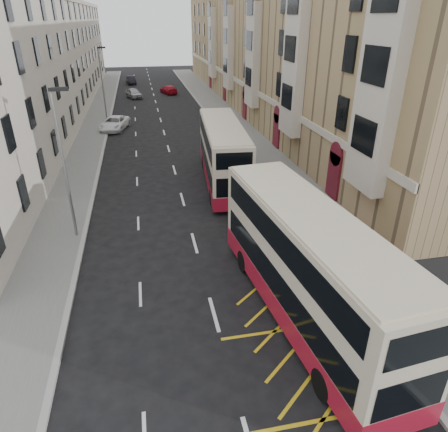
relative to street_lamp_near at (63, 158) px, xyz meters
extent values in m
plane|color=black|center=(6.35, -12.00, -4.64)|extent=(200.00, 200.00, 0.00)
cube|color=#61605C|center=(14.35, 18.00, -4.56)|extent=(4.00, 120.00, 0.15)
cube|color=#61605C|center=(-1.15, 18.00, -4.56)|extent=(3.00, 120.00, 0.15)
cube|color=#969691|center=(12.35, 18.00, -4.56)|extent=(0.25, 120.00, 0.15)
cube|color=#969691|center=(0.35, 18.00, -4.56)|extent=(0.25, 120.00, 0.15)
cube|color=tan|center=(21.35, 33.50, 2.86)|extent=(10.00, 79.00, 15.00)
cube|color=beige|center=(16.32, 33.50, -0.64)|extent=(0.18, 79.00, 0.50)
cube|color=beige|center=(16.00, -2.00, 2.86)|extent=(0.80, 3.20, 10.00)
cube|color=beige|center=(16.00, 10.00, 2.86)|extent=(0.80, 3.20, 10.00)
cube|color=beige|center=(16.00, 22.00, 2.86)|extent=(0.80, 3.20, 10.00)
cube|color=beige|center=(16.00, 34.00, 2.86)|extent=(0.80, 3.20, 10.00)
cube|color=beige|center=(16.00, 46.00, 2.86)|extent=(0.80, 3.20, 10.00)
cube|color=#5B121E|center=(16.30, 2.00, -2.94)|extent=(0.20, 1.60, 3.00)
cube|color=#5B121E|center=(16.30, 14.00, -2.94)|extent=(0.20, 1.60, 3.00)
cube|color=#5B121E|center=(16.30, 26.00, -2.94)|extent=(0.20, 1.60, 3.00)
cube|color=#5B121E|center=(16.30, 38.00, -2.94)|extent=(0.20, 1.60, 3.00)
cube|color=#5B121E|center=(16.30, 50.00, -2.94)|extent=(0.20, 1.60, 3.00)
cube|color=beige|center=(-7.15, 33.50, 1.86)|extent=(9.00, 79.00, 13.00)
cube|color=black|center=(13.91, -10.10, -3.19)|extent=(0.08, 0.08, 2.60)
cube|color=black|center=(15.19, -10.10, -3.19)|extent=(0.08, 0.08, 2.60)
cylinder|color=#B82710|center=(12.60, -9.50, -3.99)|extent=(0.06, 0.06, 1.00)
cylinder|color=#B82710|center=(12.60, -6.25, -3.99)|extent=(0.06, 0.06, 1.00)
cylinder|color=#B82710|center=(12.60, -3.00, -3.99)|extent=(0.06, 0.06, 1.00)
cube|color=#B82710|center=(12.60, -6.25, -3.51)|extent=(0.05, 6.50, 0.06)
cube|color=#B82710|center=(12.60, -6.25, -3.94)|extent=(0.05, 6.50, 0.06)
cylinder|color=gray|center=(-0.05, 0.00, -0.49)|extent=(0.16, 0.16, 8.00)
cube|color=black|center=(0.35, 0.00, 3.41)|extent=(0.90, 0.18, 0.18)
cylinder|color=gray|center=(-0.05, 30.00, -0.49)|extent=(0.16, 0.16, 8.00)
cube|color=black|center=(0.35, 30.00, 3.41)|extent=(0.90, 0.18, 0.18)
cube|color=beige|center=(9.92, -8.79, -2.13)|extent=(3.81, 12.04, 4.25)
cube|color=maroon|center=(9.92, -8.79, -3.77)|extent=(3.85, 12.08, 0.97)
cube|color=black|center=(9.92, -8.79, -2.64)|extent=(3.77, 11.11, 1.18)
cube|color=black|center=(9.92, -8.79, -0.81)|extent=(3.77, 11.11, 1.08)
cube|color=beige|center=(9.92, -8.79, 0.04)|extent=(3.66, 11.56, 0.13)
cube|color=black|center=(9.36, -2.91, -2.59)|extent=(2.29, 0.31, 1.40)
cube|color=black|center=(9.36, -2.91, -0.38)|extent=(1.88, 0.27, 0.48)
cube|color=black|center=(10.49, -14.66, -2.59)|extent=(2.29, 0.31, 1.29)
cylinder|color=black|center=(8.35, -5.13, -4.10)|extent=(0.40, 1.10, 1.08)
cylinder|color=black|center=(10.77, -4.90, -4.10)|extent=(0.40, 1.10, 1.08)
cylinder|color=black|center=(9.08, -12.67, -4.10)|extent=(0.40, 1.10, 1.08)
cylinder|color=black|center=(11.50, -12.44, -4.10)|extent=(0.40, 1.10, 1.08)
cube|color=beige|center=(9.66, 6.33, -2.27)|extent=(3.47, 11.37, 4.02)
cube|color=maroon|center=(9.66, 6.33, -3.82)|extent=(3.50, 11.40, 0.92)
cube|color=black|center=(9.66, 6.33, -2.75)|extent=(3.43, 10.48, 1.12)
cube|color=black|center=(9.66, 6.33, -1.02)|extent=(3.43, 10.48, 1.02)
cube|color=beige|center=(9.66, 6.33, -0.22)|extent=(3.33, 10.91, 0.12)
cube|color=black|center=(10.12, 11.88, -2.70)|extent=(2.16, 0.26, 1.32)
cube|color=black|center=(10.12, 11.88, -0.62)|extent=(1.78, 0.23, 0.46)
cube|color=black|center=(9.19, 0.77, -2.70)|extent=(2.16, 0.26, 1.22)
cylinder|color=black|center=(8.81, 9.99, -4.13)|extent=(0.37, 1.04, 1.02)
cylinder|color=black|center=(11.10, 9.80, -4.13)|extent=(0.37, 1.04, 1.02)
cylinder|color=black|center=(8.22, 2.85, -4.13)|extent=(0.37, 1.04, 1.02)
cylinder|color=black|center=(10.51, 2.66, -4.13)|extent=(0.37, 1.04, 1.02)
imported|color=black|center=(13.30, -11.88, -3.70)|extent=(0.58, 0.39, 1.57)
imported|color=black|center=(13.99, -10.79, -3.59)|extent=(0.89, 0.70, 1.78)
imported|color=black|center=(13.37, -4.55, -3.56)|extent=(1.09, 0.45, 1.86)
imported|color=white|center=(1.15, 24.28, -3.93)|extent=(3.55, 5.52, 1.41)
imported|color=#9B9EA2|center=(3.28, 43.60, -3.92)|extent=(2.89, 4.52, 1.43)
imported|color=black|center=(2.79, 58.25, -3.94)|extent=(2.04, 4.42, 1.40)
imported|color=#AE0A1B|center=(8.84, 46.45, -3.99)|extent=(2.88, 4.77, 1.29)
camera|label=1|loc=(4.12, -20.90, 6.48)|focal=32.00mm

